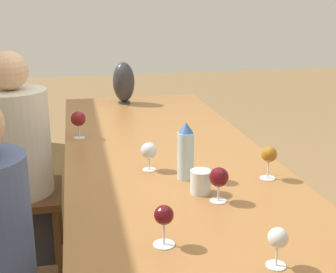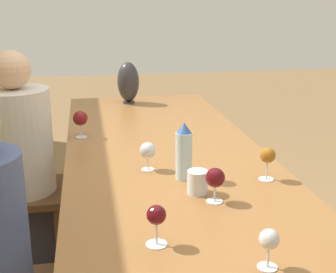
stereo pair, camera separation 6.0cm
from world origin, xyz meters
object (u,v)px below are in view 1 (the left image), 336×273
(water_tumbler, at_px, (201,182))
(person_far, at_px, (20,157))
(water_bottle, at_px, (186,152))
(wine_glass_3, at_px, (269,155))
(wine_glass_0, at_px, (149,151))
(chair_far, at_px, (7,187))
(wine_glass_1, at_px, (278,239))
(wine_glass_5, at_px, (164,217))
(wine_glass_4, at_px, (219,178))
(wine_glass_2, at_px, (78,119))
(vase, at_px, (124,82))

(water_tumbler, relative_size, person_far, 0.08)
(water_bottle, xyz_separation_m, wine_glass_3, (-0.07, -0.35, -0.02))
(wine_glass_0, height_order, chair_far, chair_far)
(wine_glass_1, relative_size, chair_far, 0.14)
(wine_glass_5, bearing_deg, person_far, 24.72)
(chair_far, xyz_separation_m, person_far, (-0.00, -0.08, 0.17))
(wine_glass_4, bearing_deg, wine_glass_2, 28.13)
(water_tumbler, bearing_deg, wine_glass_0, 28.76)
(wine_glass_5, bearing_deg, wine_glass_0, -5.32)
(water_bottle, height_order, wine_glass_2, water_bottle)
(vase, distance_m, person_far, 1.07)
(water_bottle, relative_size, vase, 0.83)
(wine_glass_1, bearing_deg, wine_glass_4, 3.77)
(water_bottle, relative_size, wine_glass_1, 2.04)
(wine_glass_0, height_order, wine_glass_5, wine_glass_5)
(water_bottle, bearing_deg, chair_far, 50.93)
(water_bottle, xyz_separation_m, wine_glass_5, (-0.53, 0.20, -0.02))
(water_tumbler, distance_m, vase, 1.66)
(wine_glass_0, bearing_deg, wine_glass_3, -112.82)
(water_tumbler, relative_size, wine_glass_0, 0.73)
(wine_glass_3, xyz_separation_m, wine_glass_4, (-0.18, 0.28, -0.01))
(wine_glass_4, distance_m, person_far, 1.27)
(water_bottle, xyz_separation_m, chair_far, (0.69, 0.84, -0.38))
(water_bottle, height_order, wine_glass_0, water_bottle)
(wine_glass_4, relative_size, chair_far, 0.15)
(water_tumbler, relative_size, chair_far, 0.11)
(water_bottle, bearing_deg, vase, 3.66)
(wine_glass_2, bearing_deg, wine_glass_4, -151.87)
(wine_glass_1, relative_size, wine_glass_3, 0.85)
(wine_glass_5, bearing_deg, wine_glass_3, -50.03)
(chair_far, bearing_deg, wine_glass_2, -89.50)
(wine_glass_0, relative_size, wine_glass_1, 1.05)
(wine_glass_5, xyz_separation_m, person_far, (1.22, 0.56, -0.19))
(vase, height_order, chair_far, vase)
(wine_glass_1, distance_m, wine_glass_2, 1.50)
(wine_glass_2, distance_m, person_far, 0.38)
(water_tumbler, bearing_deg, water_bottle, 7.75)
(wine_glass_5, height_order, person_far, person_far)
(water_tumbler, bearing_deg, vase, 4.06)
(person_far, bearing_deg, wine_glass_4, -138.60)
(wine_glass_4, xyz_separation_m, chair_far, (0.94, 0.91, -0.35))
(wine_glass_1, distance_m, wine_glass_4, 0.46)
(water_bottle, height_order, wine_glass_4, water_bottle)
(water_tumbler, height_order, wine_glass_4, wine_glass_4)
(wine_glass_0, distance_m, person_far, 0.85)
(wine_glass_2, xyz_separation_m, person_far, (-0.00, 0.32, -0.20))
(wine_glass_4, bearing_deg, vase, 5.34)
(wine_glass_1, height_order, wine_glass_4, wine_glass_4)
(vase, bearing_deg, water_bottle, -176.34)
(vase, distance_m, wine_glass_3, 1.63)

